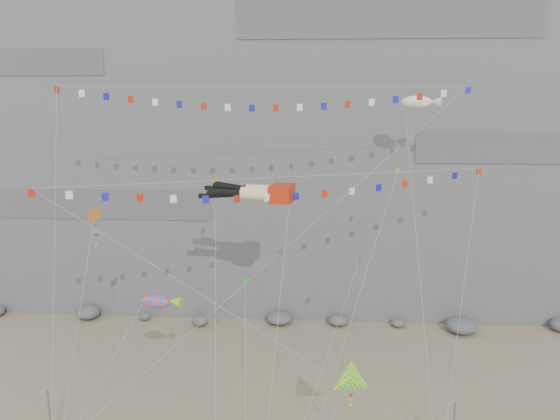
% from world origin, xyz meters
% --- Properties ---
extents(cliff, '(80.00, 28.00, 50.00)m').
position_xyz_m(cliff, '(0.00, 32.00, 25.00)').
color(cliff, slate).
rests_on(cliff, ground).
extents(talus_boulders, '(60.00, 3.00, 1.20)m').
position_xyz_m(talus_boulders, '(0.00, 17.00, 0.60)').
color(talus_boulders, '#5E5D62').
rests_on(talus_boulders, ground).
extents(anchor_pole_left, '(0.12, 0.12, 3.90)m').
position_xyz_m(anchor_pole_left, '(-14.03, -3.40, 1.95)').
color(anchor_pole_left, slate).
rests_on(anchor_pole_left, ground).
extents(legs_kite, '(7.40, 16.19, 21.07)m').
position_xyz_m(legs_kite, '(-0.98, 5.34, 15.76)').
color(legs_kite, '#B4240B').
rests_on(legs_kite, ground).
extents(flag_banner_upper, '(32.18, 14.76, 29.93)m').
position_xyz_m(flag_banner_upper, '(-0.71, 8.64, 23.57)').
color(flag_banner_upper, '#B4240B').
rests_on(flag_banner_upper, ground).
extents(flag_banner_lower, '(31.66, 12.42, 21.38)m').
position_xyz_m(flag_banner_lower, '(1.00, 4.37, 17.05)').
color(flag_banner_lower, '#B4240B').
rests_on(flag_banner_lower, ground).
extents(harlequin_kite, '(2.46, 5.74, 15.75)m').
position_xyz_m(harlequin_kite, '(-12.02, 1.40, 14.68)').
color(harlequin_kite, red).
rests_on(harlequin_kite, ground).
extents(fish_windsock, '(7.19, 4.48, 10.89)m').
position_xyz_m(fish_windsock, '(-7.60, 0.26, 8.83)').
color(fish_windsock, '#FF3F0D').
rests_on(fish_windsock, ground).
extents(delta_kite, '(5.15, 3.91, 8.09)m').
position_xyz_m(delta_kite, '(5.80, -4.39, 5.87)').
color(delta_kite, yellow).
rests_on(delta_kite, ground).
extents(blimp_windsock, '(3.88, 14.56, 25.94)m').
position_xyz_m(blimp_windsock, '(11.87, 12.24, 22.29)').
color(blimp_windsock, '#F8F4CC').
rests_on(blimp_windsock, ground).
extents(small_kite_a, '(2.67, 14.29, 21.23)m').
position_xyz_m(small_kite_a, '(-4.48, 7.62, 15.91)').
color(small_kite_a, orange).
rests_on(small_kite_a, ground).
extents(small_kite_b, '(5.83, 12.43, 16.65)m').
position_xyz_m(small_kite_b, '(6.87, 5.31, 10.38)').
color(small_kite_b, purple).
rests_on(small_kite_b, ground).
extents(small_kite_c, '(1.82, 11.12, 14.35)m').
position_xyz_m(small_kite_c, '(-1.55, 2.55, 9.53)').
color(small_kite_c, green).
rests_on(small_kite_c, ground).
extents(small_kite_d, '(7.95, 16.23, 24.21)m').
position_xyz_m(small_kite_d, '(9.83, 8.40, 16.50)').
color(small_kite_d, yellow).
rests_on(small_kite_d, ground).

